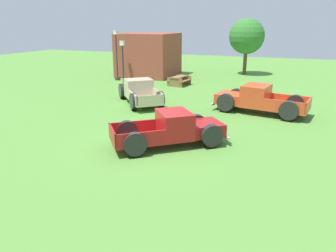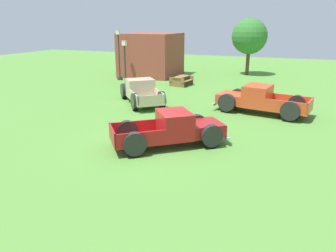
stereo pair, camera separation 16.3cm
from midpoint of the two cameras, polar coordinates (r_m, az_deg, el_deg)
ground_plane at (r=14.46m, az=-1.86°, el=-3.06°), size 80.00×80.00×0.00m
pickup_truck_foreground at (r=14.06m, az=1.72°, el=-0.57°), size 4.92×4.45×1.51m
pickup_truck_behind_left at (r=19.90m, az=15.33°, el=4.46°), size 5.62×2.86×1.64m
pickup_truck_behind_right at (r=21.86m, az=-4.68°, el=6.09°), size 4.69×5.07×1.57m
lamp_post_near at (r=26.02m, az=-7.35°, el=10.71°), size 0.36×0.36×3.85m
lamp_post_far at (r=30.61m, az=-8.42°, el=12.34°), size 0.36×0.36×4.51m
picnic_table at (r=27.85m, az=2.53°, el=8.11°), size 1.75×2.01×0.78m
oak_tree_west at (r=34.47m, az=14.20°, el=14.94°), size 3.49×3.49×5.54m
brick_pavilion at (r=33.09m, az=-2.81°, el=12.36°), size 5.12×5.19×4.11m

